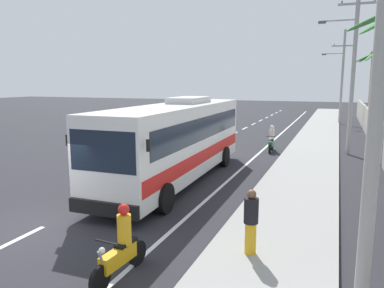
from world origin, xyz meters
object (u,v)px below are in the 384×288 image
Objects in this scene: motorcycle_trailing at (271,141)px; pedestrian_midwalk at (251,220)px; coach_bus_foreground at (178,138)px; utility_pole_mid at (353,64)px; motorcycle_beside_bus at (121,248)px; palm_second at (372,75)px; utility_pole_nearest at (381,52)px; utility_pole_far at (342,75)px.

pedestrian_midwalk reaches higher than motorcycle_trailing.
utility_pole_mid is (7.17, 9.34, 3.52)m from coach_bus_foreground.
palm_second reaches higher than motorcycle_beside_bus.
utility_pole_nearest is at bearing -2.65° from motorcycle_beside_bus.
pedestrian_midwalk is 16.34m from utility_pole_mid.
coach_bus_foreground is 12.29m from utility_pole_mid.
utility_pole_mid is 13.39m from palm_second.
pedestrian_midwalk is 33.51m from utility_pole_far.
utility_pole_mid is (0.10, 17.67, 0.61)m from utility_pole_nearest.
utility_pole_far reaches higher than palm_second.
motorcycle_beside_bus is 0.27× the size of palm_second.
utility_pole_mid is at bearing 9.69° from motorcycle_trailing.
palm_second is at bearing 65.01° from motorcycle_trailing.
pedestrian_midwalk is (2.52, 1.91, 0.32)m from motorcycle_beside_bus.
motorcycle_beside_bus is at bearing -75.04° from coach_bus_foreground.
utility_pole_nearest reaches higher than coach_bus_foreground.
utility_pole_far reaches higher than coach_bus_foreground.
utility_pole_mid reaches higher than coach_bus_foreground.
utility_pole_mid is at bearing 52.50° from coach_bus_foreground.
pedestrian_midwalk is 4.99m from utility_pole_nearest.
motorcycle_trailing is 1.19× the size of pedestrian_midwalk.
utility_pole_mid is at bearing -88.46° from utility_pole_far.
utility_pole_mid reaches higher than utility_pole_far.
coach_bus_foreground is 7.09× the size of pedestrian_midwalk.
coach_bus_foreground is 8.47m from motorcycle_beside_bus.
coach_bus_foreground reaches higher than motorcycle_trailing.
utility_pole_nearest reaches higher than palm_second.
coach_bus_foreground is at bearing 104.96° from motorcycle_beside_bus.
coach_bus_foreground is at bearing -103.92° from utility_pole_far.
utility_pole_far reaches higher than motorcycle_trailing.
utility_pole_nearest is at bearing -89.39° from utility_pole_far.
utility_pole_nearest is at bearing 64.48° from pedestrian_midwalk.
coach_bus_foreground is 11.30m from utility_pole_nearest.
utility_pole_mid is (2.48, 15.53, 4.43)m from pedestrian_midwalk.
utility_pole_nearest is at bearing -90.32° from utility_pole_mid.
coach_bus_foreground is at bearing 130.34° from utility_pole_nearest.
pedestrian_midwalk is at bearing -99.09° from utility_pole_mid.
utility_pole_mid reaches higher than motorcycle_beside_bus.
motorcycle_beside_bus is 0.19× the size of utility_pole_mid.
palm_second is at bearing 85.99° from utility_pole_nearest.
motorcycle_beside_bus is (2.16, -8.10, -1.23)m from coach_bus_foreground.
utility_pole_mid is 1.43× the size of palm_second.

